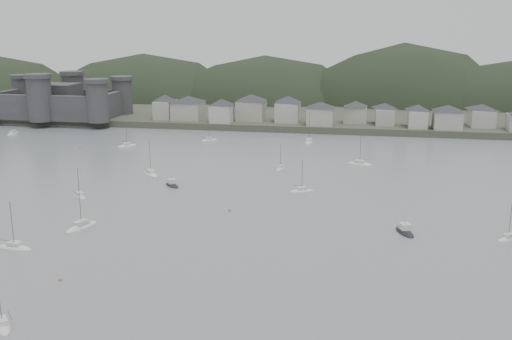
# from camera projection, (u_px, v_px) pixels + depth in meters

# --- Properties ---
(ground) EXTENTS (900.00, 900.00, 0.00)m
(ground) POSITION_uv_depth(u_px,v_px,m) (170.00, 312.00, 94.81)
(ground) COLOR slate
(ground) RESTS_ON ground
(far_shore_land) EXTENTS (900.00, 250.00, 3.00)m
(far_shore_land) POSITION_uv_depth(u_px,v_px,m) (320.00, 98.00, 375.95)
(far_shore_land) COLOR #383D2D
(far_shore_land) RESTS_ON ground
(forested_ridge) EXTENTS (851.55, 103.94, 102.57)m
(forested_ridge) POSITION_uv_depth(u_px,v_px,m) (323.00, 124.00, 353.67)
(forested_ridge) COLOR black
(forested_ridge) RESTS_ON ground
(castle) EXTENTS (66.00, 43.00, 20.00)m
(castle) POSITION_uv_depth(u_px,v_px,m) (58.00, 100.00, 285.70)
(castle) COLOR #38383B
(castle) RESTS_ON far_shore_land
(waterfront_town) EXTENTS (451.48, 28.46, 12.92)m
(waterfront_town) POSITION_uv_depth(u_px,v_px,m) (413.00, 113.00, 258.47)
(waterfront_town) COLOR #9D9A90
(waterfront_town) RESTS_ON far_shore_land
(moored_fleet) EXTENTS (240.60, 178.44, 13.13)m
(moored_fleet) POSITION_uv_depth(u_px,v_px,m) (208.00, 194.00, 162.09)
(moored_fleet) COLOR silver
(moored_fleet) RESTS_ON ground
(motor_launch_near) EXTENTS (5.42, 8.17, 3.84)m
(motor_launch_near) POSITION_uv_depth(u_px,v_px,m) (405.00, 232.00, 131.54)
(motor_launch_near) COLOR black
(motor_launch_near) RESTS_ON ground
(motor_launch_far) EXTENTS (6.66, 6.84, 3.69)m
(motor_launch_far) POSITION_uv_depth(u_px,v_px,m) (172.00, 185.00, 170.94)
(motor_launch_far) COLOR black
(motor_launch_far) RESTS_ON ground
(mooring_buoys) EXTENTS (112.19, 138.20, 0.70)m
(mooring_buoys) POSITION_uv_depth(u_px,v_px,m) (77.00, 228.00, 134.58)
(mooring_buoys) COLOR #AE6E3A
(mooring_buoys) RESTS_ON ground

